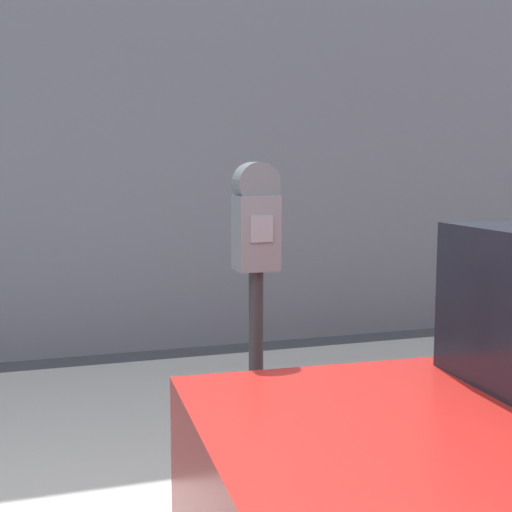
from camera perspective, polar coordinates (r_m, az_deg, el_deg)
The scene contains 3 objects.
sidewalk at distance 4.31m, azimuth -12.19°, elevation -14.30°, with size 24.00×2.80×0.13m.
building_facade at distance 6.39m, azimuth -14.99°, elevation 15.36°, with size 24.00×0.30×5.13m.
parking_meter at distance 3.05m, azimuth 0.00°, elevation -0.55°, with size 0.18×0.16×1.52m.
Camera 1 is at (-0.36, -1.79, 1.63)m, focal length 50.00 mm.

